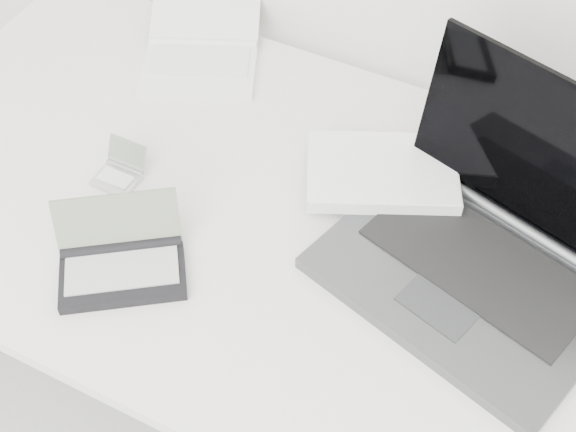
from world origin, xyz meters
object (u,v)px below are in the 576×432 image
at_px(desk, 315,246).
at_px(laptop_large, 465,230).
at_px(netbook_open_white, 201,53).
at_px(palmtop_charcoal, 121,262).

distance_m(desk, laptop_large, 0.25).
xyz_separation_m(netbook_open_white, palmtop_charcoal, (0.15, -0.49, 0.00)).
relative_size(laptop_large, netbook_open_white, 1.75).
height_order(desk, palmtop_charcoal, palmtop_charcoal).
bearing_deg(netbook_open_white, desk, -60.50).
bearing_deg(netbook_open_white, palmtop_charcoal, -97.05).
distance_m(laptop_large, palmtop_charcoal, 0.53).
distance_m(desk, netbook_open_white, 0.48).
relative_size(desk, laptop_large, 2.67).
bearing_deg(palmtop_charcoal, desk, 6.75).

